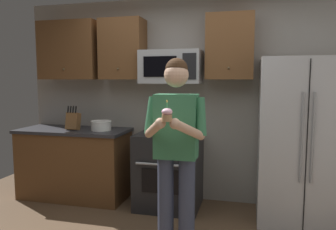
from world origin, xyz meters
TOP-DOWN VIEW (x-y plane):
  - wall_back at (0.00, 1.75)m, footprint 4.40×0.10m
  - oven_range at (-0.15, 1.36)m, footprint 0.76×0.70m
  - microwave at (-0.15, 1.48)m, footprint 0.74×0.41m
  - refrigerator at (1.35, 1.32)m, footprint 0.90×0.75m
  - cabinet_row_upper at (-0.72, 1.53)m, footprint 2.78×0.36m
  - counter_left at (-1.45, 1.38)m, footprint 1.44×0.66m
  - knife_block at (-1.42, 1.33)m, footprint 0.16×0.15m
  - bowl_large_white at (-1.05, 1.37)m, footprint 0.27×0.27m
  - person at (0.15, 0.39)m, footprint 0.60×0.48m
  - cupcake at (0.15, 0.06)m, footprint 0.09×0.09m

SIDE VIEW (x-z plane):
  - oven_range at x=-0.15m, z-range 0.00..0.93m
  - counter_left at x=-1.45m, z-range 0.00..0.92m
  - refrigerator at x=1.35m, z-range 0.00..1.80m
  - bowl_large_white at x=-1.05m, z-range 0.92..1.05m
  - person at x=0.15m, z-range 0.11..1.88m
  - knife_block at x=-1.42m, z-range 0.87..1.19m
  - cupcake at x=0.15m, z-range 1.20..1.38m
  - wall_back at x=0.00m, z-range 0.00..2.60m
  - microwave at x=-0.15m, z-range 1.52..1.92m
  - cabinet_row_upper at x=-0.72m, z-range 1.57..2.33m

